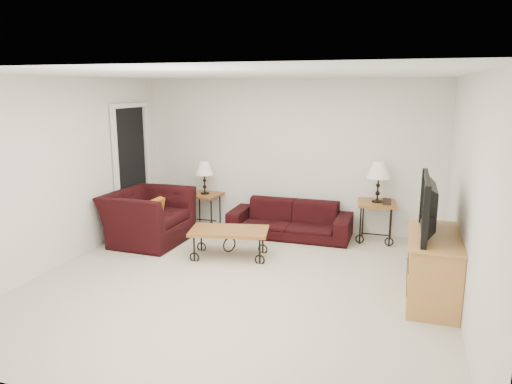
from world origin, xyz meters
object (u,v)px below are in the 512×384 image
at_px(sofa, 290,219).
at_px(backpack, 342,232).
at_px(coffee_table, 229,243).
at_px(television, 436,206).
at_px(lamp_right, 378,182).
at_px(tv_stand, 433,267).
at_px(side_table_right, 376,221).
at_px(lamp_left, 204,178).
at_px(armchair, 148,217).
at_px(side_table_left, 205,210).

relative_size(sofa, backpack, 4.85).
relative_size(coffee_table, television, 0.96).
xyz_separation_m(lamp_right, tv_stand, (0.74, -1.96, -0.56)).
relative_size(sofa, coffee_table, 1.79).
bearing_deg(side_table_right, lamp_left, 180.00).
height_order(sofa, backpack, sofa).
distance_m(sofa, lamp_left, 1.66).
xyz_separation_m(tv_stand, backpack, (-1.22, 1.63, -0.18)).
xyz_separation_m(tv_stand, television, (-0.02, 0.00, 0.71)).
height_order(tv_stand, backpack, tv_stand).
distance_m(lamp_right, backpack, 0.95).
xyz_separation_m(side_table_right, coffee_table, (-1.92, -1.37, -0.11)).
bearing_deg(side_table_right, lamp_right, 0.00).
distance_m(sofa, television, 2.84).
height_order(lamp_left, armchair, lamp_left).
bearing_deg(coffee_table, television, -12.63).
bearing_deg(television, side_table_right, -159.75).
xyz_separation_m(side_table_right, tv_stand, (0.74, -1.96, 0.07)).
height_order(armchair, tv_stand, armchair).
xyz_separation_m(coffee_table, armchair, (-1.44, 0.27, 0.20)).
relative_size(side_table_right, lamp_right, 1.00).
height_order(side_table_left, coffee_table, side_table_left).
bearing_deg(side_table_right, sofa, -172.31).
relative_size(sofa, tv_stand, 1.53).
bearing_deg(backpack, side_table_right, 47.18).
xyz_separation_m(television, backpack, (-1.20, 1.63, -0.88)).
relative_size(coffee_table, backpack, 2.71).
xyz_separation_m(side_table_left, backpack, (2.41, -0.34, -0.08)).
xyz_separation_m(side_table_left, armchair, (-0.47, -1.10, 0.12)).
bearing_deg(lamp_left, tv_stand, -28.40).
relative_size(tv_stand, backpack, 3.16).
bearing_deg(television, side_table_left, -118.54).
height_order(side_table_right, coffee_table, side_table_right).
bearing_deg(lamp_right, lamp_left, 180.00).
relative_size(lamp_right, tv_stand, 0.50).
bearing_deg(coffee_table, side_table_left, 125.13).
bearing_deg(sofa, side_table_right, 7.69).
xyz_separation_m(armchair, television, (4.08, -0.87, 0.68)).
bearing_deg(tv_stand, side_table_right, 110.76).
height_order(side_table_right, backpack, side_table_right).
distance_m(side_table_right, backpack, 0.60).
xyz_separation_m(side_table_right, lamp_right, (0.00, 0.00, 0.63)).
distance_m(side_table_right, television, 2.23).
bearing_deg(side_table_left, sofa, -6.61).
distance_m(armchair, backpack, 2.99).
relative_size(side_table_left, side_table_right, 0.89).
distance_m(lamp_left, armchair, 1.28).
bearing_deg(sofa, television, -40.91).
distance_m(coffee_table, television, 2.85).
relative_size(side_table_right, tv_stand, 0.50).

